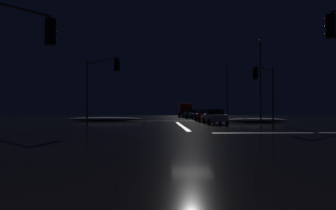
# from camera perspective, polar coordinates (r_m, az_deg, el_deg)

# --- Properties ---
(ground) EXTENTS (120.00, 120.00, 0.10)m
(ground) POSITION_cam_1_polar(r_m,az_deg,el_deg) (17.59, 4.90, -6.00)
(ground) COLOR black
(stop_line_north) EXTENTS (0.35, 14.76, 0.01)m
(stop_line_north) POSITION_cam_1_polar(r_m,az_deg,el_deg) (26.13, 2.78, -4.28)
(stop_line_north) COLOR white
(stop_line_north) RESTS_ON ground
(centre_line_ns) EXTENTS (22.00, 0.15, 0.01)m
(centre_line_ns) POSITION_cam_1_polar(r_m,az_deg,el_deg) (37.69, 1.45, -3.31)
(centre_line_ns) COLOR yellow
(centre_line_ns) RESTS_ON ground
(crosswalk_bar_east) EXTENTS (14.76, 0.40, 0.01)m
(crosswalk_bar_east) POSITION_cam_1_polar(r_m,az_deg,el_deg) (20.47, 29.98, -5.02)
(crosswalk_bar_east) COLOR white
(crosswalk_bar_east) RESTS_ON ground
(snow_bank_left_curb) EXTENTS (9.97, 1.50, 0.51)m
(snow_bank_left_curb) POSITION_cam_1_polar(r_m,az_deg,el_deg) (38.09, -12.81, -2.88)
(snow_bank_left_curb) COLOR white
(snow_bank_left_curb) RESTS_ON ground
(snow_bank_right_curb) EXTENTS (7.55, 1.50, 0.52)m
(snow_bank_right_curb) POSITION_cam_1_polar(r_m,az_deg,el_deg) (34.39, 17.78, -3.04)
(snow_bank_right_curb) COLOR white
(snow_bank_right_curb) RESTS_ON ground
(sedan_white) EXTENTS (2.02, 4.33, 1.57)m
(sedan_white) POSITION_cam_1_polar(r_m,az_deg,el_deg) (29.39, 9.71, -2.36)
(sedan_white) COLOR silver
(sedan_white) RESTS_ON ground
(sedan_red) EXTENTS (2.02, 4.33, 1.57)m
(sedan_red) POSITION_cam_1_polar(r_m,az_deg,el_deg) (35.56, 7.67, -2.14)
(sedan_red) COLOR maroon
(sedan_red) RESTS_ON ground
(sedan_blue) EXTENTS (2.02, 4.33, 1.57)m
(sedan_blue) POSITION_cam_1_polar(r_m,az_deg,el_deg) (42.21, 6.55, -1.98)
(sedan_blue) COLOR navy
(sedan_blue) RESTS_ON ground
(sedan_green) EXTENTS (2.02, 4.33, 1.57)m
(sedan_green) POSITION_cam_1_polar(r_m,az_deg,el_deg) (48.07, 4.89, -1.88)
(sedan_green) COLOR #14512D
(sedan_green) RESTS_ON ground
(sedan_gray) EXTENTS (2.02, 4.33, 1.57)m
(sedan_gray) POSITION_cam_1_polar(r_m,az_deg,el_deg) (54.66, 4.06, -1.78)
(sedan_gray) COLOR slate
(sedan_gray) RESTS_ON ground
(box_truck) EXTENTS (2.68, 8.28, 3.08)m
(box_truck) POSITION_cam_1_polar(r_m,az_deg,el_deg) (62.08, 3.48, -0.86)
(box_truck) COLOR red
(box_truck) RESTS_ON ground
(traffic_signal_ne) EXTENTS (2.95, 2.95, 5.62)m
(traffic_signal_ne) POSITION_cam_1_polar(r_m,az_deg,el_deg) (27.17, 19.61, 4.07)
(traffic_signal_ne) COLOR #4C4C51
(traffic_signal_ne) RESTS_ON ground
(traffic_signal_nw) EXTENTS (3.68, 3.68, 6.19)m
(traffic_signal_nw) POSITION_cam_1_polar(r_m,az_deg,el_deg) (25.74, -14.12, 5.31)
(traffic_signal_nw) COLOR #4C4C51
(traffic_signal_nw) RESTS_ON ground
(streetlamp_right_near) EXTENTS (0.44, 0.44, 9.86)m
(streetlamp_right_near) POSITION_cam_1_polar(r_m,az_deg,el_deg) (33.96, 18.67, 6.02)
(streetlamp_right_near) COLOR #424247
(streetlamp_right_near) RESTS_ON ground
(streetlamp_right_far) EXTENTS (0.44, 0.44, 10.04)m
(streetlamp_right_far) POSITION_cam_1_polar(r_m,az_deg,el_deg) (49.21, 12.20, 3.90)
(streetlamp_right_far) COLOR #424247
(streetlamp_right_far) RESTS_ON ground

